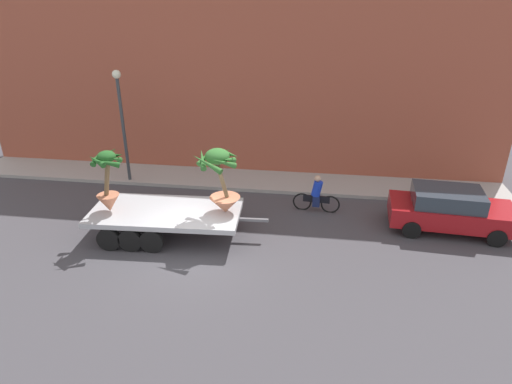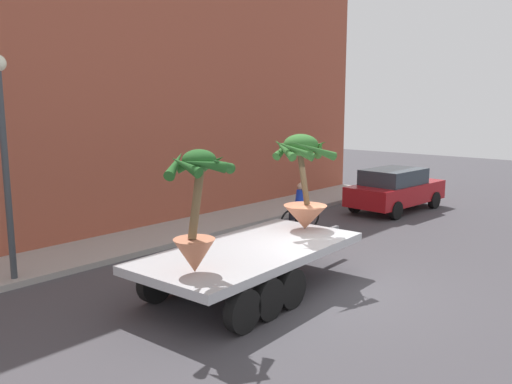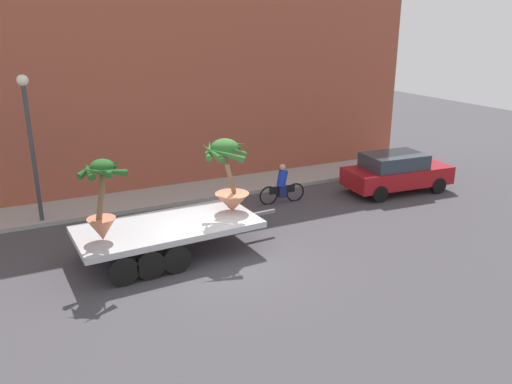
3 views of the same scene
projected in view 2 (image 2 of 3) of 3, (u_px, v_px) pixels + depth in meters
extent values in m
plane|color=#423F44|center=(328.00, 287.00, 11.56)|extent=(60.00, 60.00, 0.00)
cube|color=#A39E99|center=(154.00, 237.00, 15.53)|extent=(24.00, 2.20, 0.15)
cube|color=#9E4C38|center=(114.00, 73.00, 15.84)|extent=(24.00, 1.20, 9.71)
cube|color=#B7BABF|center=(251.00, 252.00, 11.13)|extent=(5.31, 2.72, 0.18)
cylinder|color=black|center=(155.00, 283.00, 10.64)|extent=(0.81, 0.26, 0.80)
cylinder|color=black|center=(243.00, 311.00, 9.22)|extent=(0.81, 0.26, 0.80)
cylinder|color=black|center=(182.00, 274.00, 11.20)|extent=(0.81, 0.26, 0.80)
cylinder|color=black|center=(268.00, 299.00, 9.78)|extent=(0.81, 0.26, 0.80)
cylinder|color=black|center=(205.00, 266.00, 11.76)|extent=(0.81, 0.26, 0.80)
cylinder|color=black|center=(290.00, 288.00, 10.34)|extent=(0.81, 0.26, 0.80)
cube|color=slate|center=(327.00, 231.00, 13.54)|extent=(1.00, 0.15, 0.10)
cone|color=#C17251|center=(305.00, 217.00, 12.70)|extent=(1.05, 1.05, 0.58)
cylinder|color=brown|center=(303.00, 176.00, 12.45)|extent=(0.49, 0.14, 1.45)
ellipsoid|color=#387A33|center=(301.00, 145.00, 12.25)|extent=(0.81, 0.81, 0.51)
cone|color=#387A33|center=(314.00, 147.00, 12.52)|extent=(0.36, 0.88, 0.49)
cone|color=#387A33|center=(299.00, 144.00, 12.74)|extent=(0.80, 0.89, 0.34)
cone|color=#387A33|center=(285.00, 148.00, 12.51)|extent=(0.88, 0.30, 0.55)
cone|color=#387A33|center=(284.00, 149.00, 12.07)|extent=(0.54, 0.91, 0.51)
cone|color=#387A33|center=(294.00, 149.00, 11.82)|extent=(0.50, 1.00, 0.51)
cone|color=#387A33|center=(314.00, 150.00, 11.75)|extent=(1.14, 0.63, 0.55)
cone|color=#387A33|center=(320.00, 149.00, 12.27)|extent=(0.80, 0.74, 0.56)
cone|color=#C17251|center=(194.00, 256.00, 9.45)|extent=(0.76, 0.76, 0.61)
cylinder|color=brown|center=(197.00, 200.00, 9.34)|extent=(0.41, 0.15, 1.41)
ellipsoid|color=#235B23|center=(199.00, 160.00, 9.28)|extent=(0.61, 0.61, 0.38)
cone|color=#235B23|center=(211.00, 163.00, 9.56)|extent=(0.27, 0.69, 0.45)
cone|color=#235B23|center=(196.00, 161.00, 9.65)|extent=(0.76, 0.59, 0.43)
cone|color=#235B23|center=(176.00, 164.00, 9.36)|extent=(0.84, 0.64, 0.52)
cone|color=#235B23|center=(185.00, 165.00, 9.02)|extent=(0.25, 0.73, 0.41)
cone|color=#235B23|center=(204.00, 164.00, 8.94)|extent=(0.77, 0.56, 0.34)
cone|color=#235B23|center=(221.00, 164.00, 9.15)|extent=(0.88, 0.51, 0.44)
torus|color=black|center=(312.00, 216.00, 17.12)|extent=(0.74, 0.12, 0.74)
torus|color=black|center=(289.00, 222.00, 16.37)|extent=(0.74, 0.12, 0.74)
cube|color=black|center=(301.00, 213.00, 16.72)|extent=(1.04, 0.14, 0.28)
cylinder|color=#1938C6|center=(301.00, 200.00, 16.64)|extent=(0.47, 0.37, 0.65)
sphere|color=tan|center=(301.00, 186.00, 16.57)|extent=(0.24, 0.24, 0.24)
cube|color=navy|center=(301.00, 216.00, 16.73)|extent=(0.30, 0.26, 0.44)
cube|color=maroon|center=(396.00, 193.00, 19.68)|extent=(4.38, 2.07, 0.70)
cube|color=#2D3842|center=(394.00, 177.00, 19.43)|extent=(2.45, 1.76, 0.56)
cylinder|color=black|center=(395.00, 195.00, 21.29)|extent=(0.65, 0.24, 0.64)
cylinder|color=black|center=(434.00, 200.00, 20.11)|extent=(0.65, 0.24, 0.64)
cylinder|color=black|center=(355.00, 204.00, 19.37)|extent=(0.65, 0.24, 0.64)
cylinder|color=black|center=(396.00, 210.00, 18.19)|extent=(0.65, 0.24, 0.64)
cylinder|color=#383D42|center=(6.00, 178.00, 11.32)|extent=(0.14, 0.14, 4.50)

